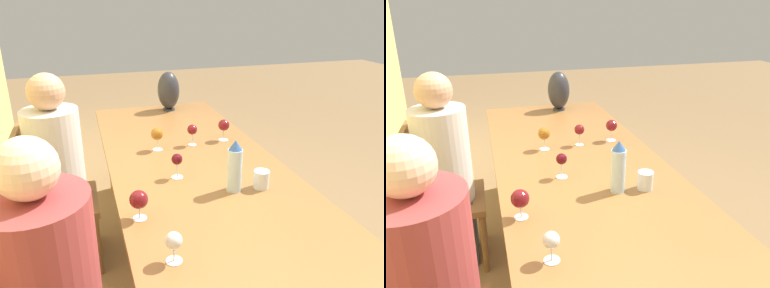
% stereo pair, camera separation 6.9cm
% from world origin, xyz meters
% --- Properties ---
extents(ground_plane, '(14.00, 14.00, 0.00)m').
position_xyz_m(ground_plane, '(0.00, 0.00, 0.00)').
color(ground_plane, olive).
extents(dining_table, '(3.02, 0.99, 0.73)m').
position_xyz_m(dining_table, '(0.00, 0.00, 0.68)').
color(dining_table, '#936033').
rests_on(dining_table, ground_plane).
extents(water_bottle, '(0.07, 0.07, 0.27)m').
position_xyz_m(water_bottle, '(-0.16, -0.09, 0.86)').
color(water_bottle, silver).
rests_on(water_bottle, dining_table).
extents(water_tumbler, '(0.08, 0.08, 0.09)m').
position_xyz_m(water_tumbler, '(-0.17, -0.24, 0.78)').
color(water_tumbler, silver).
rests_on(water_tumbler, dining_table).
extents(vase, '(0.19, 0.19, 0.33)m').
position_xyz_m(vase, '(1.34, -0.12, 0.90)').
color(vase, '#2D2D33').
rests_on(vase, dining_table).
extents(wine_glass_0, '(0.08, 0.08, 0.15)m').
position_xyz_m(wine_glass_0, '(0.48, 0.17, 0.84)').
color(wine_glass_0, silver).
rests_on(wine_glass_0, dining_table).
extents(wine_glass_1, '(0.08, 0.08, 0.14)m').
position_xyz_m(wine_glass_1, '(-0.28, 0.41, 0.83)').
color(wine_glass_1, silver).
rests_on(wine_glass_1, dining_table).
extents(wine_glass_3, '(0.08, 0.08, 0.15)m').
position_xyz_m(wine_glass_3, '(0.52, -0.30, 0.84)').
color(wine_glass_3, silver).
rests_on(wine_glass_3, dining_table).
extents(wine_glass_4, '(0.07, 0.07, 0.14)m').
position_xyz_m(wine_glass_4, '(0.49, -0.07, 0.84)').
color(wine_glass_4, silver).
rests_on(wine_glass_4, dining_table).
extents(wine_glass_5, '(0.07, 0.07, 0.13)m').
position_xyz_m(wine_glass_5, '(-0.60, 0.34, 0.82)').
color(wine_glass_5, silver).
rests_on(wine_glass_5, dining_table).
extents(wine_glass_6, '(0.06, 0.06, 0.14)m').
position_xyz_m(wine_glass_6, '(0.06, 0.15, 0.83)').
color(wine_glass_6, silver).
rests_on(wine_glass_6, dining_table).
extents(chair_far, '(0.44, 0.44, 0.94)m').
position_xyz_m(chair_far, '(0.49, 0.86, 0.50)').
color(chair_far, brown).
rests_on(chair_far, ground_plane).
extents(person_far, '(0.33, 0.33, 1.26)m').
position_xyz_m(person_far, '(0.49, 0.78, 0.68)').
color(person_far, '#2D2D38').
rests_on(person_far, ground_plane).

